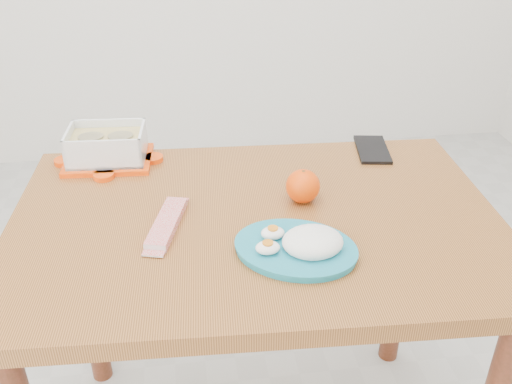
{
  "coord_description": "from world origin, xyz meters",
  "views": [
    {
      "loc": [
        -0.12,
        -1.14,
        1.4
      ],
      "look_at": [
        0.02,
        -0.13,
        0.81
      ],
      "focal_mm": 40.0,
      "sensor_mm": 36.0,
      "label": 1
    }
  ],
  "objects": [
    {
      "name": "dining_table",
      "position": [
        0.02,
        -0.13,
        0.63
      ],
      "size": [
        1.07,
        0.75,
        0.75
      ],
      "rotation": [
        0.0,
        0.0,
        -0.05
      ],
      "color": "#A3642E",
      "rests_on": "ground"
    },
    {
      "name": "food_container",
      "position": [
        -0.31,
        0.18,
        0.79
      ],
      "size": [
        0.22,
        0.17,
        0.09
      ],
      "rotation": [
        0.0,
        0.0,
        -0.07
      ],
      "color": "#FC4707",
      "rests_on": "dining_table"
    },
    {
      "name": "orange_fruit",
      "position": [
        0.13,
        -0.08,
        0.79
      ],
      "size": [
        0.08,
        0.08,
        0.08
      ],
      "primitive_type": "sphere",
      "color": "#F53A04",
      "rests_on": "dining_table"
    },
    {
      "name": "rice_plate",
      "position": [
        0.09,
        -0.27,
        0.77
      ],
      "size": [
        0.31,
        0.31,
        0.06
      ],
      "rotation": [
        0.0,
        0.0,
        -0.45
      ],
      "color": "teal",
      "rests_on": "dining_table"
    },
    {
      "name": "candy_bar",
      "position": [
        -0.16,
        -0.14,
        0.76
      ],
      "size": [
        0.09,
        0.19,
        0.02
      ],
      "primitive_type": "cube",
      "rotation": [
        0.0,
        0.0,
        1.3
      ],
      "color": "red",
      "rests_on": "dining_table"
    },
    {
      "name": "smartphone",
      "position": [
        0.37,
        0.14,
        0.75
      ],
      "size": [
        0.1,
        0.17,
        0.01
      ],
      "primitive_type": "cube",
      "rotation": [
        0.0,
        0.0,
        -0.16
      ],
      "color": "black",
      "rests_on": "dining_table"
    }
  ]
}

